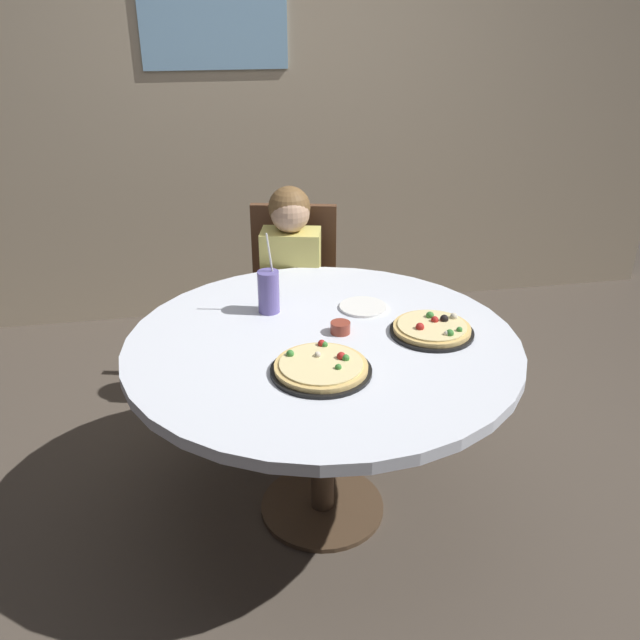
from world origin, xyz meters
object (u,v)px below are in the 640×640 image
Objects in this scene: sauce_bowl at (340,328)px; diner_child at (291,322)px; pizza_cheese at (321,367)px; plate_small at (363,307)px; dining_table at (323,361)px; pizza_veggie at (432,329)px; soda_cup at (269,292)px; chair_wooden at (293,296)px.

diner_child is at bearing 97.60° from sauce_bowl.
sauce_bowl is (0.12, 0.25, 0.00)m from pizza_cheese.
plate_small is at bearing 60.95° from pizza_cheese.
pizza_veggie is at bearing -3.68° from dining_table.
pizza_veggie reaches higher than sauce_bowl.
plate_small is at bearing -65.54° from diner_child.
soda_cup is at bearing 135.80° from sauce_bowl.
diner_child is at bearing 72.49° from soda_cup.
diner_child is 3.38× the size of pizza_cheese.
sauce_bowl is (0.09, -0.65, 0.29)m from diner_child.
soda_cup is (-0.14, -0.44, 0.35)m from diner_child.
plate_small is at bearing 48.24° from dining_table.
chair_wooden is at bearing 105.21° from plate_small.
pizza_cheese is at bearing -119.05° from plate_small.
sauce_bowl is at bearing 168.67° from pizza_veggie.
chair_wooden is at bearing 112.10° from pizza_veggie.
dining_table is 4.24× the size of pizza_cheese.
plate_small is (0.35, -0.04, -0.08)m from soda_cup.
pizza_veggie is 0.32m from sauce_bowl.
plate_small is (-0.19, 0.25, -0.01)m from pizza_veggie.
soda_cup is (-0.54, 0.28, 0.06)m from pizza_veggie.
pizza_veggie is at bearing 23.92° from pizza_cheese.
chair_wooden reaches higher than plate_small.
plate_small is at bearing -74.79° from chair_wooden.
chair_wooden reaches higher than pizza_veggie.
diner_child is 0.95m from pizza_cheese.
pizza_veggie is at bearing -11.33° from sauce_bowl.
diner_child reaches higher than chair_wooden.
sauce_bowl reaches higher than dining_table.
dining_table is 4.42× the size of soda_cup.
soda_cup is at bearing 121.06° from dining_table.
diner_child is 0.72m from sauce_bowl.
chair_wooden is 2.96× the size of pizza_cheese.
soda_cup reaches higher than pizza_cheese.
soda_cup is (-0.11, 0.47, 0.06)m from pizza_cheese.
pizza_cheese reaches higher than dining_table.
pizza_cheese is (-0.03, -0.91, 0.28)m from diner_child.
chair_wooden is 0.19m from diner_child.
dining_table is 0.88m from chair_wooden.
sauce_bowl reaches higher than plate_small.
soda_cup reaches higher than plate_small.
plate_small is at bearing 55.15° from sauce_bowl.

